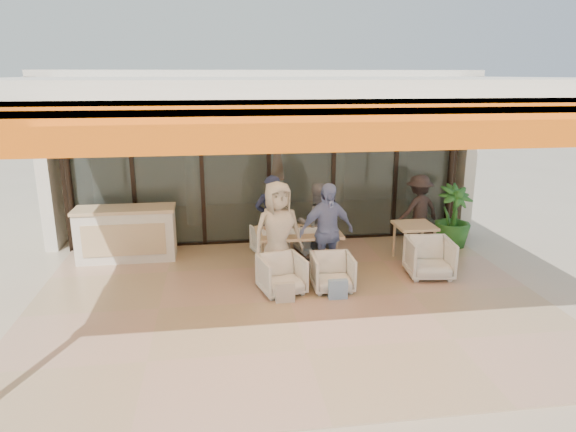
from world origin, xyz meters
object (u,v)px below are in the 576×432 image
(diner_periwinkle, at_px, (327,232))
(potted_palm, at_px, (453,217))
(diner_cream, at_px, (278,233))
(side_chair, at_px, (430,256))
(diner_grey, at_px, (316,223))
(chair_near_left, at_px, (282,273))
(chair_near_right, at_px, (332,271))
(chair_far_right, at_px, (311,238))
(diner_navy, at_px, (272,220))
(host_counter, at_px, (126,234))
(side_table, at_px, (414,230))
(dining_table, at_px, (298,234))
(chair_far_left, at_px, (269,239))
(standing_woman, at_px, (418,210))

(diner_periwinkle, distance_m, potted_palm, 3.18)
(diner_cream, height_order, side_chair, diner_cream)
(side_chair, bearing_deg, diner_grey, 155.45)
(chair_near_left, height_order, diner_periwinkle, diner_periwinkle)
(diner_grey, bearing_deg, chair_near_right, 81.78)
(chair_far_right, distance_m, diner_cream, 1.73)
(diner_navy, bearing_deg, potted_palm, -172.40)
(chair_near_right, height_order, diner_cream, diner_cream)
(host_counter, relative_size, side_table, 2.48)
(host_counter, xyz_separation_m, dining_table, (3.13, -0.97, 0.16))
(dining_table, distance_m, side_chair, 2.34)
(diner_navy, bearing_deg, chair_far_left, -88.30)
(side_chair, bearing_deg, diner_periwinkle, -179.33)
(chair_far_right, distance_m, diner_periwinkle, 1.51)
(dining_table, xyz_separation_m, chair_far_right, (0.43, 0.94, -0.39))
(diner_grey, xyz_separation_m, diner_periwinkle, (0.00, -0.90, 0.09))
(dining_table, height_order, diner_navy, diner_navy)
(diner_navy, distance_m, standing_woman, 3.18)
(host_counter, height_order, diner_periwinkle, diner_periwinkle)
(chair_near_right, bearing_deg, standing_woman, 43.11)
(diner_cream, bearing_deg, host_counter, 138.24)
(chair_near_right, bearing_deg, diner_periwinkle, 90.86)
(chair_near_right, relative_size, diner_grey, 0.44)
(host_counter, bearing_deg, potted_palm, -1.23)
(host_counter, relative_size, side_chair, 2.40)
(chair_near_left, height_order, side_table, side_table)
(diner_periwinkle, xyz_separation_m, standing_woman, (2.27, 1.56, -0.11))
(diner_periwinkle, height_order, side_chair, diner_periwinkle)
(chair_near_left, height_order, standing_woman, standing_woman)
(diner_periwinkle, relative_size, side_chair, 2.21)
(standing_woman, distance_m, potted_palm, 0.70)
(side_chair, bearing_deg, side_table, 96.44)
(dining_table, xyz_separation_m, diner_grey, (0.43, 0.44, 0.07))
(diner_cream, bearing_deg, diner_navy, 75.93)
(dining_table, distance_m, standing_woman, 2.92)
(host_counter, relative_size, chair_far_right, 3.17)
(diner_periwinkle, height_order, potted_palm, diner_periwinkle)
(chair_far_right, relative_size, diner_grey, 0.39)
(host_counter, xyz_separation_m, side_table, (5.36, -0.86, 0.11))
(dining_table, relative_size, chair_far_right, 2.57)
(chair_far_left, distance_m, diner_periwinkle, 1.72)
(chair_far_right, bearing_deg, potted_palm, 165.50)
(diner_cream, height_order, side_table, diner_cream)
(dining_table, xyz_separation_m, chair_near_right, (0.43, -0.96, -0.35))
(chair_near_right, xyz_separation_m, diner_periwinkle, (0.00, 0.50, 0.51))
(chair_far_right, xyz_separation_m, diner_periwinkle, (0.00, -1.40, 0.56))
(diner_grey, relative_size, side_chair, 1.97)
(chair_far_left, height_order, side_chair, side_chair)
(chair_far_left, bearing_deg, chair_near_right, 98.19)
(diner_cream, xyz_separation_m, potted_palm, (3.74, 1.29, -0.23))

